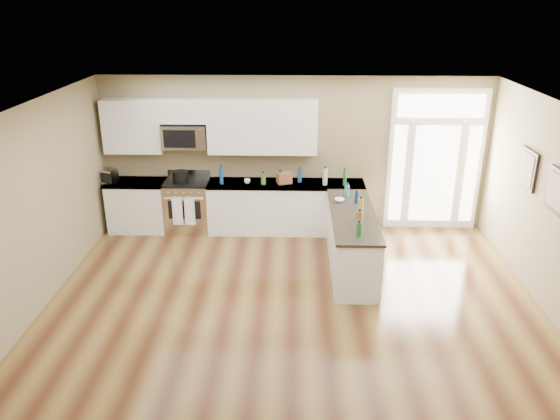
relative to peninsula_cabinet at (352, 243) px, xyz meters
name	(u,v)px	position (x,y,z in m)	size (l,w,h in m)	color
ground	(292,350)	(-0.93, -2.24, -0.43)	(8.00, 8.00, 0.00)	#472613
room_shell	(293,224)	(-0.93, -2.24, 1.27)	(8.00, 8.00, 8.00)	#887A56
back_cabinet_left	(139,207)	(-3.80, 1.45, 0.00)	(1.10, 0.66, 0.94)	white
back_cabinet_right	(285,209)	(-1.08, 1.45, 0.00)	(2.85, 0.66, 0.94)	white
peninsula_cabinet	(352,243)	(0.00, 0.00, 0.00)	(0.69, 2.32, 0.94)	white
upper_cabinet_left	(133,126)	(-3.81, 1.59, 1.49)	(1.04, 0.33, 0.95)	white
upper_cabinet_right	(262,127)	(-1.50, 1.59, 1.49)	(1.94, 0.33, 0.95)	white
upper_cabinet_short	(184,111)	(-2.88, 1.59, 1.77)	(0.82, 0.33, 0.40)	white
microwave	(185,136)	(-2.88, 1.56, 1.33)	(0.78, 0.41, 0.42)	silver
entry_door	(435,161)	(1.62, 1.71, 0.87)	(1.70, 0.10, 2.60)	white
wall_art_near	(528,169)	(2.54, -0.04, 1.27)	(0.05, 0.58, 0.58)	black
wall_art_far	(558,191)	(2.54, -1.04, 1.27)	(0.05, 0.58, 0.58)	black
kitchen_range	(188,206)	(-2.88, 1.45, 0.04)	(0.80, 0.70, 1.08)	silver
stockpot	(181,176)	(-2.97, 1.40, 0.62)	(0.28, 0.28, 0.22)	black
toaster_oven	(108,176)	(-4.28, 1.37, 0.63)	(0.29, 0.23, 0.25)	silver
cardboard_box	(284,178)	(-1.10, 1.43, 0.61)	(0.25, 0.18, 0.20)	brown
bowl_left	(112,178)	(-4.28, 1.54, 0.53)	(0.20, 0.20, 0.05)	white
bowl_peninsula	(340,200)	(-0.17, 0.51, 0.53)	(0.16, 0.16, 0.05)	white
cup_counter	(247,181)	(-1.77, 1.39, 0.55)	(0.11, 0.11, 0.09)	white
counter_bottles	(318,190)	(-0.52, 0.70, 0.63)	(2.39, 2.41, 0.32)	#19591E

